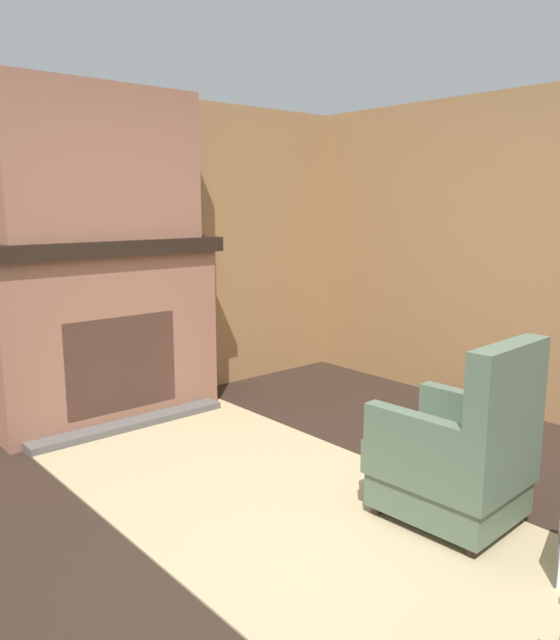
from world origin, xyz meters
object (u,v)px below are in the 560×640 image
at_px(firewood_stack, 449,404).
at_px(oil_lamp_vase, 71,227).
at_px(armchair, 458,457).
at_px(storage_case, 115,230).

distance_m(firewood_stack, oil_lamp_vase, 3.16).
height_order(armchair, oil_lamp_vase, oil_lamp_vase).
relative_size(armchair, oil_lamp_vase, 3.69).
bearing_deg(oil_lamp_vase, armchair, 17.59).
distance_m(armchair, oil_lamp_vase, 3.00).
relative_size(firewood_stack, oil_lamp_vase, 1.41).
bearing_deg(armchair, storage_case, 7.92).
xyz_separation_m(armchair, storage_case, (-2.66, -0.50, 1.07)).
height_order(armchair, firewood_stack, armchair).
xyz_separation_m(firewood_stack, storage_case, (-1.60, -1.99, 1.37)).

